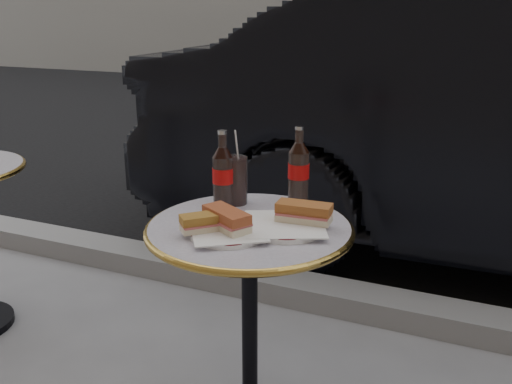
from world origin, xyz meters
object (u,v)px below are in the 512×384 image
at_px(cola_bottle_left, 223,169).
at_px(cola_glass, 236,180).
at_px(plate_left, 228,233).
at_px(bistro_table, 250,333).
at_px(cola_bottle_right, 299,164).
at_px(plate_right, 284,227).

xyz_separation_m(cola_bottle_left, cola_glass, (0.03, 0.04, -0.05)).
height_order(plate_left, cola_glass, cola_glass).
height_order(bistro_table, plate_left, plate_left).
relative_size(cola_bottle_left, cola_bottle_right, 0.98).
bearing_deg(cola_glass, cola_bottle_right, 29.30).
relative_size(bistro_table, cola_bottle_right, 2.88).
bearing_deg(cola_bottle_right, cola_glass, -150.70).
xyz_separation_m(plate_left, cola_glass, (-0.10, 0.26, 0.07)).
distance_m(bistro_table, cola_glass, 0.49).
xyz_separation_m(plate_right, cola_bottle_right, (-0.05, 0.25, 0.12)).
height_order(bistro_table, plate_right, plate_right).
distance_m(cola_bottle_left, cola_glass, 0.06).
distance_m(plate_left, cola_glass, 0.29).
bearing_deg(plate_right, bistro_table, -174.67).
height_order(bistro_table, cola_glass, cola_glass).
xyz_separation_m(bistro_table, plate_right, (0.11, 0.01, 0.37)).
bearing_deg(cola_bottle_left, cola_glass, 56.31).
bearing_deg(plate_left, cola_bottle_left, 119.09).
height_order(plate_left, cola_bottle_left, cola_bottle_left).
bearing_deg(bistro_table, cola_bottle_left, 139.91).
height_order(cola_bottle_left, cola_glass, cola_bottle_left).
distance_m(plate_right, cola_bottle_left, 0.30).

